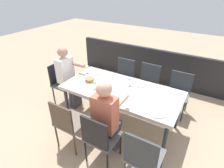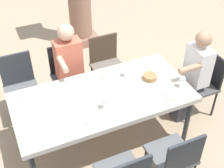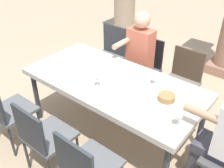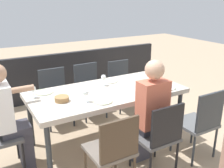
% 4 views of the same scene
% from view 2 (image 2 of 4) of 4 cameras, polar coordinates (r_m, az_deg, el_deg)
% --- Properties ---
extents(ground_plane, '(16.00, 16.00, 0.00)m').
position_cam_2_polar(ground_plane, '(4.13, -1.48, -10.11)').
color(ground_plane, tan).
extents(dining_table, '(2.04, 0.98, 0.76)m').
position_cam_2_polar(dining_table, '(3.62, -1.66, -2.85)').
color(dining_table, beige).
rests_on(dining_table, ground).
extents(chair_west_north, '(0.44, 0.44, 0.92)m').
position_cam_2_polar(chair_west_north, '(4.30, -16.33, -0.00)').
color(chair_west_north, '#5B5E61').
rests_on(chair_west_north, ground).
extents(chair_mid_north, '(0.44, 0.44, 0.89)m').
position_cam_2_polar(chair_mid_north, '(4.38, -8.09, 2.08)').
color(chair_mid_north, '#4F4F50').
rests_on(chair_mid_north, ground).
extents(chair_east_north, '(0.44, 0.44, 0.89)m').
position_cam_2_polar(chair_east_north, '(4.52, -1.00, 4.00)').
color(chair_east_north, '#6A6158').
rests_on(chair_east_north, ground).
extents(chair_east_south, '(0.44, 0.44, 0.88)m').
position_cam_2_polar(chair_east_south, '(3.38, 11.47, -12.73)').
color(chair_east_south, '#5B5E61').
rests_on(chair_east_south, ground).
extents(chair_head_east, '(0.44, 0.44, 0.90)m').
position_cam_2_polar(chair_head_east, '(4.36, 16.20, 0.64)').
color(chair_head_east, '#4F4F50').
rests_on(chair_head_east, ground).
extents(diner_woman_green, '(0.34, 0.50, 1.33)m').
position_cam_2_polar(diner_woman_green, '(4.10, -7.54, 2.76)').
color(diner_woman_green, '#3F3F4C').
rests_on(diner_woman_green, ground).
extents(diner_man_white, '(0.49, 0.35, 1.30)m').
position_cam_2_polar(diner_man_white, '(4.14, 14.40, 1.75)').
color(diner_man_white, '#3F3F4C').
rests_on(diner_man_white, ground).
extents(plate_0, '(0.26, 0.26, 0.02)m').
position_cam_2_polar(plate_0, '(3.68, -14.48, -2.06)').
color(plate_0, white).
rests_on(plate_0, dining_table).
extents(fork_0, '(0.04, 0.17, 0.01)m').
position_cam_2_polar(fork_0, '(3.68, -16.72, -2.73)').
color(fork_0, silver).
rests_on(fork_0, dining_table).
extents(spoon_0, '(0.03, 0.17, 0.01)m').
position_cam_2_polar(spoon_0, '(3.70, -12.23, -1.53)').
color(spoon_0, silver).
rests_on(spoon_0, dining_table).
extents(plate_1, '(0.21, 0.21, 0.02)m').
position_cam_2_polar(plate_1, '(3.32, -3.28, -6.17)').
color(plate_1, white).
rests_on(plate_1, dining_table).
extents(wine_glass_1, '(0.07, 0.07, 0.16)m').
position_cam_2_polar(wine_glass_1, '(3.35, -1.35, -2.96)').
color(wine_glass_1, white).
rests_on(wine_glass_1, dining_table).
extents(fork_1, '(0.03, 0.17, 0.01)m').
position_cam_2_polar(fork_1, '(3.29, -5.73, -6.97)').
color(fork_1, silver).
rests_on(fork_1, dining_table).
extents(spoon_1, '(0.03, 0.17, 0.01)m').
position_cam_2_polar(spoon_1, '(3.36, -0.89, -5.51)').
color(spoon_1, silver).
rests_on(spoon_1, dining_table).
extents(plate_2, '(0.23, 0.23, 0.02)m').
position_cam_2_polar(plate_2, '(3.87, -0.35, 1.73)').
color(plate_2, white).
rests_on(plate_2, dining_table).
extents(wine_glass_2, '(0.07, 0.07, 0.15)m').
position_cam_2_polar(wine_glass_2, '(3.80, 2.59, 2.73)').
color(wine_glass_2, white).
rests_on(wine_glass_2, dining_table).
extents(fork_2, '(0.02, 0.17, 0.01)m').
position_cam_2_polar(fork_2, '(3.83, -2.41, 1.11)').
color(fork_2, silver).
rests_on(fork_2, dining_table).
extents(spoon_2, '(0.03, 0.17, 0.01)m').
position_cam_2_polar(spoon_2, '(3.92, 1.66, 2.21)').
color(spoon_2, silver).
rests_on(spoon_2, dining_table).
extents(plate_3, '(0.23, 0.23, 0.02)m').
position_cam_2_polar(plate_3, '(3.65, 11.27, -1.94)').
color(plate_3, white).
rests_on(plate_3, dining_table).
extents(wine_glass_3, '(0.08, 0.08, 0.16)m').
position_cam_2_polar(wine_glass_3, '(3.72, 12.67, 0.85)').
color(wine_glass_3, white).
rests_on(wine_glass_3, dining_table).
extents(fork_3, '(0.03, 0.17, 0.01)m').
position_cam_2_polar(fork_3, '(3.58, 9.25, -2.66)').
color(fork_3, silver).
rests_on(fork_3, dining_table).
extents(spoon_3, '(0.03, 0.17, 0.01)m').
position_cam_2_polar(spoon_3, '(3.73, 13.19, -1.37)').
color(spoon_3, silver).
rests_on(spoon_3, dining_table).
extents(bread_basket, '(0.17, 0.17, 0.06)m').
position_cam_2_polar(bread_basket, '(3.83, 6.90, 1.28)').
color(bread_basket, '#9E7547').
rests_on(bread_basket, dining_table).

